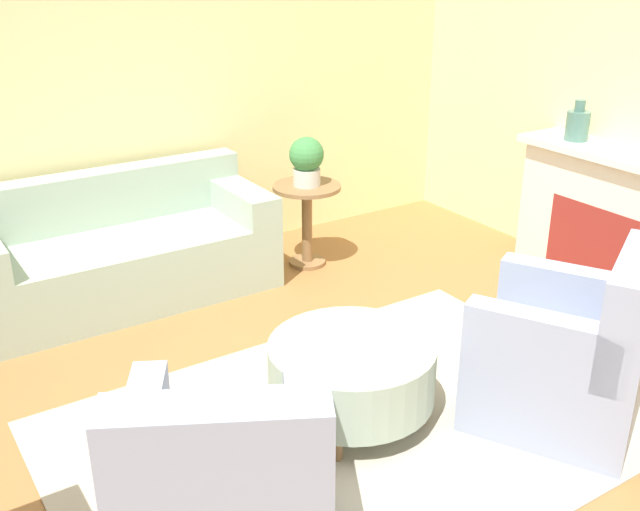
# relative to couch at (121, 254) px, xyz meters

# --- Properties ---
(ground_plane) EXTENTS (16.00, 16.00, 0.00)m
(ground_plane) POSITION_rel_couch_xyz_m (0.44, -2.19, -0.32)
(ground_plane) COLOR #996638
(wall_back) EXTENTS (9.32, 0.12, 2.80)m
(wall_back) POSITION_rel_couch_xyz_m (0.44, 0.53, 1.08)
(wall_back) COLOR beige
(wall_back) RESTS_ON ground_plane
(rug) EXTENTS (2.98, 2.05, 0.01)m
(rug) POSITION_rel_couch_xyz_m (0.44, -2.19, -0.31)
(rug) COLOR #B2A893
(rug) RESTS_ON ground_plane
(couch) EXTENTS (2.06, 0.87, 0.85)m
(couch) POSITION_rel_couch_xyz_m (0.00, 0.00, 0.00)
(couch) COLOR #9EB29E
(couch) RESTS_ON ground_plane
(armchair_left) EXTENTS (1.05, 1.07, 0.97)m
(armchair_left) POSITION_rel_couch_xyz_m (-0.53, -2.71, 0.06)
(armchair_left) COLOR #8E99B2
(armchair_left) RESTS_ON rug
(armchair_right) EXTENTS (1.05, 1.07, 0.97)m
(armchair_right) POSITION_rel_couch_xyz_m (1.42, -2.71, 0.06)
(armchair_right) COLOR #8E99B2
(armchair_right) RESTS_ON rug
(ottoman_table) EXTENTS (0.87, 0.87, 0.43)m
(ottoman_table) POSITION_rel_couch_xyz_m (0.50, -2.08, -0.04)
(ottoman_table) COLOR #9EB29E
(ottoman_table) RESTS_ON rug
(side_table) EXTENTS (0.52, 0.52, 0.64)m
(side_table) POSITION_rel_couch_xyz_m (1.39, -0.23, 0.12)
(side_table) COLOR olive
(side_table) RESTS_ON ground_plane
(fireplace) EXTENTS (0.44, 1.46, 1.01)m
(fireplace) POSITION_rel_couch_xyz_m (2.99, -1.73, 0.21)
(fireplace) COLOR silver
(fireplace) RESTS_ON ground_plane
(vase_mantel_near) EXTENTS (0.17, 0.17, 0.29)m
(vase_mantel_near) POSITION_rel_couch_xyz_m (2.98, -1.35, 0.80)
(vase_mantel_near) COLOR #477066
(vase_mantel_near) RESTS_ON fireplace
(potted_plant_on_side_table) EXTENTS (0.26, 0.26, 0.37)m
(potted_plant_on_side_table) POSITION_rel_couch_xyz_m (1.39, -0.23, 0.52)
(potted_plant_on_side_table) COLOR beige
(potted_plant_on_side_table) RESTS_ON side_table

